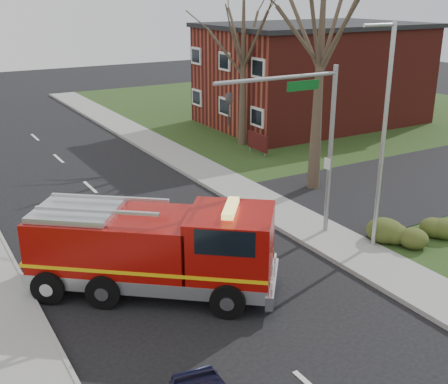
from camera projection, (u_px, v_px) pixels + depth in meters
ground at (203, 289)px, 18.66m from camera, size 120.00×120.00×0.00m
sidewalk_right at (344, 247)px, 21.60m from camera, size 2.40×80.00×0.15m
sidewalk_left at (8, 343)px, 15.68m from camera, size 2.40×80.00×0.15m
brick_building at (313, 74)px, 41.11m from camera, size 15.40×10.40×7.25m
health_center_sign at (258, 142)px, 33.53m from camera, size 0.12×2.00×1.40m
hedge_corner at (417, 229)px, 21.95m from camera, size 2.80×2.00×0.90m
bare_tree_near at (321, 37)px, 25.57m from camera, size 6.00×6.00×12.00m
bare_tree_far at (243, 42)px, 33.91m from camera, size 5.25×5.25×10.50m
traffic_signal_mast at (306, 124)px, 20.78m from camera, size 5.29×0.18×6.80m
streetlight_pole at (383, 133)px, 20.13m from camera, size 1.48×0.16×8.40m
fire_engine at (156, 251)px, 18.16m from camera, size 7.73×6.95×3.14m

